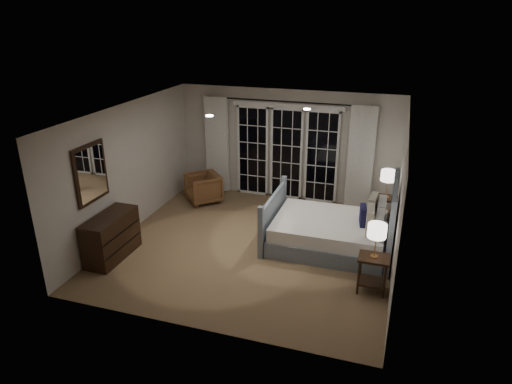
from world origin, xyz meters
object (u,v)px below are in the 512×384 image
(bed, at_px, (333,231))
(armchair, at_px, (203,188))
(nightstand_left, at_px, (373,269))
(lamp_right, at_px, (388,176))
(nightstand_right, at_px, (385,207))
(lamp_left, at_px, (377,231))
(dresser, at_px, (111,237))

(bed, relative_size, armchair, 3.07)
(nightstand_left, bearing_deg, armchair, 147.65)
(lamp_right, bearing_deg, nightstand_right, -26.57)
(nightstand_left, bearing_deg, bed, 123.02)
(nightstand_right, bearing_deg, lamp_right, 153.43)
(lamp_left, distance_m, lamp_right, 2.52)
(bed, distance_m, lamp_right, 1.70)
(nightstand_left, height_order, armchair, armchair)
(nightstand_right, xyz_separation_m, lamp_left, (-0.04, -2.52, 0.65))
(nightstand_left, height_order, lamp_left, lamp_left)
(nightstand_right, relative_size, lamp_right, 1.05)
(lamp_left, height_order, dresser, lamp_left)
(bed, bearing_deg, armchair, 158.11)
(nightstand_left, xyz_separation_m, dresser, (-4.45, -0.32, 0.00))
(lamp_left, bearing_deg, dresser, -175.95)
(lamp_left, distance_m, dresser, 4.51)
(dresser, bearing_deg, nightstand_left, 4.05)
(armchair, xyz_separation_m, dresser, (-0.51, -2.81, 0.07))
(lamp_left, height_order, lamp_right, lamp_right)
(bed, bearing_deg, lamp_right, 56.61)
(lamp_right, bearing_deg, bed, -123.39)
(bed, height_order, lamp_right, bed)
(bed, relative_size, nightstand_left, 3.65)
(nightstand_right, bearing_deg, nightstand_left, -90.99)
(nightstand_left, xyz_separation_m, armchair, (-3.94, 2.50, -0.07))
(nightstand_right, distance_m, dresser, 5.31)
(dresser, bearing_deg, lamp_left, 4.05)
(nightstand_right, height_order, dresser, dresser)
(dresser, bearing_deg, nightstand_right, 32.24)
(bed, bearing_deg, lamp_left, -56.98)
(lamp_left, relative_size, lamp_right, 0.97)
(armchair, bearing_deg, lamp_right, 47.52)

